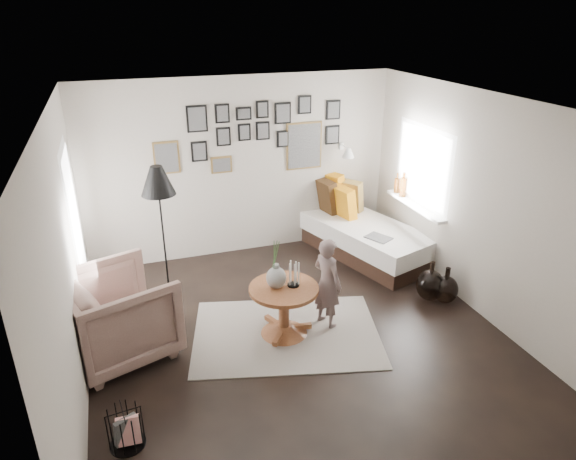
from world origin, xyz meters
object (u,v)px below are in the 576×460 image
object	(u,v)px
armchair	(119,315)
daybed	(360,231)
child	(327,283)
demijohn_small	(446,289)
vase	(276,274)
magazine_basket	(126,429)
demijohn_large	(430,285)
floor_lamp	(158,186)
pedestal_table	(284,312)

from	to	relation	value
armchair	daybed	bearing A→B (deg)	-86.80
child	demijohn_small	bearing A→B (deg)	-113.86
vase	magazine_basket	size ratio (longest dim) A/B	1.54
daybed	demijohn_large	bearing A→B (deg)	-99.41
floor_lamp	armchair	bearing A→B (deg)	-120.87
vase	child	bearing A→B (deg)	0.71
demijohn_small	child	size ratio (longest dim) A/B	0.44
daybed	armchair	world-z (taller)	daybed
pedestal_table	vase	size ratio (longest dim) A/B	1.40
daybed	magazine_basket	xyz separation A→B (m)	(-3.55, -2.78, -0.16)
floor_lamp	magazine_basket	size ratio (longest dim) A/B	4.87
pedestal_table	magazine_basket	xyz separation A→B (m)	(-1.78, -1.10, -0.10)
pedestal_table	child	xyz separation A→B (m)	(0.53, 0.03, 0.27)
pedestal_table	daybed	size ratio (longest dim) A/B	0.32
pedestal_table	vase	bearing A→B (deg)	165.96
magazine_basket	demijohn_small	size ratio (longest dim) A/B	0.74
demijohn_large	child	size ratio (longest dim) A/B	0.49
vase	magazine_basket	world-z (taller)	vase
floor_lamp	demijohn_small	xyz separation A→B (m)	(3.28, -1.27, -1.32)
pedestal_table	floor_lamp	bearing A→B (deg)	132.08
floor_lamp	magazine_basket	distance (m)	2.79
floor_lamp	child	xyz separation A→B (m)	(1.67, -1.23, -0.96)
daybed	demijohn_small	xyz separation A→B (m)	(0.37, -1.69, -0.15)
daybed	demijohn_large	world-z (taller)	daybed
pedestal_table	demijohn_large	size ratio (longest dim) A/B	1.45
demijohn_small	child	xyz separation A→B (m)	(-1.61, 0.04, 0.37)
floor_lamp	demijohn_large	distance (m)	3.58
pedestal_table	armchair	bearing A→B (deg)	172.43
demijohn_large	demijohn_small	distance (m)	0.19
armchair	pedestal_table	bearing A→B (deg)	-116.68
daybed	child	distance (m)	2.08
vase	armchair	distance (m)	1.71
demijohn_small	child	world-z (taller)	child
child	armchair	bearing A→B (deg)	62.41
armchair	floor_lamp	xyz separation A→B (m)	(0.61, 1.03, 1.03)
pedestal_table	demijohn_large	distance (m)	2.00
demijohn_large	demijohn_small	size ratio (longest dim) A/B	1.10
daybed	child	world-z (taller)	child
daybed	floor_lamp	world-z (taller)	floor_lamp
child	daybed	bearing A→B (deg)	-59.39
vase	demijohn_large	bearing A→B (deg)	2.44
daybed	magazine_basket	distance (m)	4.52
armchair	magazine_basket	world-z (taller)	armchair
magazine_basket	demijohn_large	distance (m)	3.96
pedestal_table	vase	xyz separation A→B (m)	(-0.08, 0.02, 0.50)
floor_lamp	demijohn_small	world-z (taller)	floor_lamp
pedestal_table	daybed	world-z (taller)	daybed
armchair	demijohn_large	bearing A→B (deg)	-111.01
vase	floor_lamp	xyz separation A→B (m)	(-1.06, 1.24, 0.73)
vase	child	distance (m)	0.65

